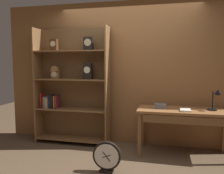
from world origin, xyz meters
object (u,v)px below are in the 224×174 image
(open_repair_manual, at_px, (185,110))
(workbench, at_px, (184,115))
(bookshelf, at_px, (71,87))
(round_clock_large, at_px, (107,157))
(toolbox_small, at_px, (160,106))
(desk_lamp, at_px, (216,98))

(open_repair_manual, bearing_deg, workbench, 104.24)
(bookshelf, xyz_separation_m, open_repair_manual, (2.01, -0.24, -0.30))
(open_repair_manual, relative_size, round_clock_large, 0.51)
(bookshelf, xyz_separation_m, round_clock_large, (0.94, -1.02, -0.83))
(round_clock_large, bearing_deg, bookshelf, 132.56)
(bookshelf, height_order, toolbox_small, bookshelf)
(workbench, relative_size, round_clock_large, 3.38)
(workbench, bearing_deg, bookshelf, 175.40)
(workbench, relative_size, toolbox_small, 7.54)
(bookshelf, height_order, desk_lamp, bookshelf)
(open_repair_manual, bearing_deg, round_clock_large, -142.04)
(toolbox_small, xyz_separation_m, round_clock_large, (-0.69, -0.87, -0.57))
(workbench, xyz_separation_m, open_repair_manual, (0.02, -0.08, 0.10))
(open_repair_manual, bearing_deg, desk_lamp, 15.75)
(desk_lamp, height_order, toolbox_small, desk_lamp)
(round_clock_large, bearing_deg, toolbox_small, 51.61)
(bookshelf, distance_m, open_repair_manual, 2.04)
(round_clock_large, bearing_deg, workbench, 39.21)
(bookshelf, height_order, workbench, bookshelf)
(workbench, height_order, round_clock_large, workbench)
(bookshelf, bearing_deg, desk_lamp, -3.04)
(desk_lamp, bearing_deg, toolbox_small, -178.56)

